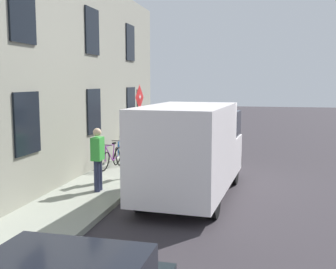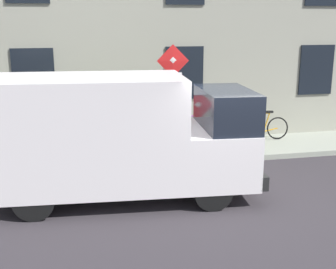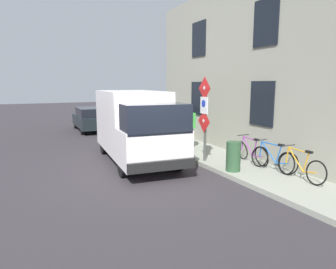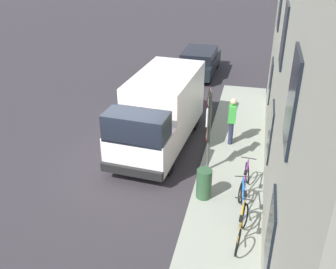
{
  "view_description": "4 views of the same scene",
  "coord_description": "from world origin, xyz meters",
  "px_view_note": "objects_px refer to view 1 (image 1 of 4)",
  "views": [
    {
      "loc": [
        -1.13,
        13.14,
        3.09
      ],
      "look_at": [
        1.59,
        0.64,
        1.47
      ],
      "focal_mm": 44.63,
      "sensor_mm": 36.0,
      "label": 1
    },
    {
      "loc": [
        -7.92,
        3.1,
        3.5
      ],
      "look_at": [
        1.79,
        1.02,
        0.96
      ],
      "focal_mm": 46.88,
      "sensor_mm": 36.0,
      "label": 2
    },
    {
      "loc": [
        -3.1,
        -7.99,
        2.75
      ],
      "look_at": [
        1.69,
        1.94,
        0.94
      ],
      "focal_mm": 32.83,
      "sensor_mm": 36.0,
      "label": 3
    },
    {
      "loc": [
        3.7,
        -9.78,
        6.99
      ],
      "look_at": [
        1.3,
        0.44,
        1.43
      ],
      "focal_mm": 41.49,
      "sensor_mm": 36.0,
      "label": 4
    }
  ],
  "objects_px": {
    "sign_post_stacked": "(140,122)",
    "litter_bin": "(147,154)",
    "delivery_van": "(192,148)",
    "bicycle_blue": "(121,153)",
    "bicycle_purple": "(111,158)",
    "pedestrian": "(98,157)",
    "bicycle_orange": "(129,148)"
  },
  "relations": [
    {
      "from": "sign_post_stacked",
      "to": "bicycle_purple",
      "type": "bearing_deg",
      "value": -35.79
    },
    {
      "from": "sign_post_stacked",
      "to": "bicycle_orange",
      "type": "relative_size",
      "value": 1.6
    },
    {
      "from": "sign_post_stacked",
      "to": "pedestrian",
      "type": "distance_m",
      "value": 2.21
    },
    {
      "from": "delivery_van",
      "to": "bicycle_blue",
      "type": "bearing_deg",
      "value": 46.74
    },
    {
      "from": "bicycle_orange",
      "to": "litter_bin",
      "type": "bearing_deg",
      "value": 39.62
    },
    {
      "from": "sign_post_stacked",
      "to": "bicycle_blue",
      "type": "height_order",
      "value": "sign_post_stacked"
    },
    {
      "from": "sign_post_stacked",
      "to": "litter_bin",
      "type": "xyz_separation_m",
      "value": [
        0.15,
        -1.44,
        -1.27
      ]
    },
    {
      "from": "bicycle_blue",
      "to": "bicycle_orange",
      "type": "bearing_deg",
      "value": 172.58
    },
    {
      "from": "bicycle_orange",
      "to": "bicycle_blue",
      "type": "height_order",
      "value": "same"
    },
    {
      "from": "delivery_van",
      "to": "pedestrian",
      "type": "relative_size",
      "value": 3.18
    },
    {
      "from": "bicycle_orange",
      "to": "litter_bin",
      "type": "height_order",
      "value": "litter_bin"
    },
    {
      "from": "bicycle_blue",
      "to": "pedestrian",
      "type": "relative_size",
      "value": 1.0
    },
    {
      "from": "sign_post_stacked",
      "to": "bicycle_purple",
      "type": "relative_size",
      "value": 1.6
    },
    {
      "from": "bicycle_orange",
      "to": "pedestrian",
      "type": "xyz_separation_m",
      "value": [
        -0.68,
        4.92,
        0.56
      ]
    },
    {
      "from": "sign_post_stacked",
      "to": "pedestrian",
      "type": "xyz_separation_m",
      "value": [
        0.61,
        1.98,
        -0.79
      ]
    },
    {
      "from": "bicycle_blue",
      "to": "litter_bin",
      "type": "xyz_separation_m",
      "value": [
        -1.13,
        0.49,
        0.08
      ]
    },
    {
      "from": "litter_bin",
      "to": "sign_post_stacked",
      "type": "bearing_deg",
      "value": 95.89
    },
    {
      "from": "bicycle_orange",
      "to": "bicycle_purple",
      "type": "distance_m",
      "value": 2.01
    },
    {
      "from": "bicycle_blue",
      "to": "bicycle_purple",
      "type": "bearing_deg",
      "value": -7.57
    },
    {
      "from": "delivery_van",
      "to": "bicycle_orange",
      "type": "bearing_deg",
      "value": 39.67
    },
    {
      "from": "bicycle_orange",
      "to": "bicycle_blue",
      "type": "bearing_deg",
      "value": 2.47
    },
    {
      "from": "delivery_van",
      "to": "pedestrian",
      "type": "height_order",
      "value": "delivery_van"
    },
    {
      "from": "sign_post_stacked",
      "to": "delivery_van",
      "type": "distance_m",
      "value": 2.51
    },
    {
      "from": "delivery_van",
      "to": "bicycle_blue",
      "type": "height_order",
      "value": "delivery_van"
    },
    {
      "from": "sign_post_stacked",
      "to": "litter_bin",
      "type": "height_order",
      "value": "sign_post_stacked"
    },
    {
      "from": "litter_bin",
      "to": "bicycle_blue",
      "type": "bearing_deg",
      "value": -23.27
    },
    {
      "from": "delivery_van",
      "to": "bicycle_orange",
      "type": "relative_size",
      "value": 3.19
    },
    {
      "from": "sign_post_stacked",
      "to": "litter_bin",
      "type": "distance_m",
      "value": 1.93
    },
    {
      "from": "sign_post_stacked",
      "to": "bicycle_purple",
      "type": "xyz_separation_m",
      "value": [
        1.28,
        -0.93,
        -1.35
      ]
    },
    {
      "from": "sign_post_stacked",
      "to": "litter_bin",
      "type": "relative_size",
      "value": 3.04
    },
    {
      "from": "bicycle_purple",
      "to": "litter_bin",
      "type": "relative_size",
      "value": 1.91
    },
    {
      "from": "sign_post_stacked",
      "to": "bicycle_orange",
      "type": "distance_m",
      "value": 3.48
    }
  ]
}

